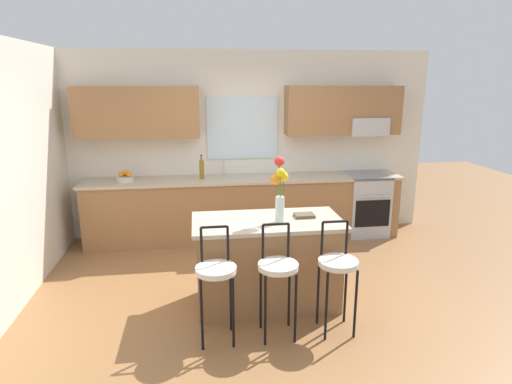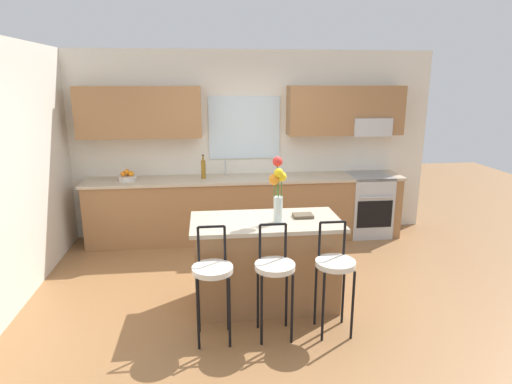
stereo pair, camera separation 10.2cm
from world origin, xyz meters
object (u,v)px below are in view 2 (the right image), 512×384
Objects in this scene: kitchen_island at (266,262)px; bottle_olive_oil at (203,169)px; cookbook at (303,216)px; bar_stool_far at (335,268)px; fruit_bowl_oranges at (128,177)px; bar_stool_near at (213,274)px; bar_stool_middle at (275,271)px; oven_range at (367,205)px; flower_vase at (278,187)px.

bottle_olive_oil is at bearing 107.57° from kitchen_island.
bottle_olive_oil is (-1.01, 1.92, 0.12)m from cookbook.
kitchen_island is 1.44× the size of bar_stool_far.
fruit_bowl_oranges is (-1.68, 1.97, 0.51)m from kitchen_island.
bar_stool_middle is at bearing 0.00° from bar_stool_near.
cookbook is at bearing -62.18° from bottle_olive_oil.
kitchen_island is at bearing -173.24° from cookbook.
bar_stool_far is 0.72m from cookbook.
oven_range is 0.88× the size of bar_stool_far.
bottle_olive_oil is at bearing 117.82° from cookbook.
bar_stool_far reaches higher than oven_range.
bottle_olive_oil is (1.05, -0.00, 0.09)m from fruit_bowl_oranges.
cookbook is (-1.43, -1.89, 0.48)m from oven_range.
cookbook is 2.82m from fruit_bowl_oranges.
bar_stool_near and bar_stool_far have the same top height.
oven_range is 3.47m from bar_stool_near.
flower_vase reaches higher than oven_range.
fruit_bowl_oranges is (-1.78, 2.04, -0.31)m from flower_vase.
bottle_olive_oil is (-0.07, 2.55, 0.43)m from bar_stool_near.
bar_stool_near is 1.10m from bar_stool_far.
bar_stool_middle is (-0.00, -0.59, 0.17)m from kitchen_island.
flower_vase is at bearing -130.42° from oven_range.
bar_stool_far is at bearing -47.02° from kitchen_island.
flower_vase is 1.88× the size of bottle_olive_oil.
bar_stool_near is (-0.55, -0.59, 0.17)m from kitchen_island.
oven_range is at bearing 63.38° from bar_stool_far.
fruit_bowl_oranges is (-2.23, 2.56, 0.34)m from bar_stool_far.
bar_stool_far is 3.41m from fruit_bowl_oranges.
bar_stool_middle is 2.66m from bottle_olive_oil.
bottle_olive_oil is at bearing -0.19° from fruit_bowl_oranges.
bar_stool_far is (0.55, 0.00, 0.00)m from bar_stool_middle.
cookbook is (0.29, 0.12, -0.34)m from flower_vase.
bar_stool_middle is at bearing -76.31° from bottle_olive_oil.
fruit_bowl_oranges reaches higher than bar_stool_far.
cookbook is at bearing -42.93° from fruit_bowl_oranges.
flower_vase reaches higher than bottle_olive_oil.
kitchen_island is at bearing -133.15° from oven_range.
fruit_bowl_oranges is at bearing 179.54° from oven_range.
flower_vase is 2.72m from fruit_bowl_oranges.
oven_range is 0.88× the size of bar_stool_near.
bar_stool_middle is at bearing -125.71° from oven_range.
oven_range is 3.83× the size of fruit_bowl_oranges.
kitchen_island is 4.37× the size of bottle_olive_oil.
flower_vase reaches higher than fruit_bowl_oranges.
bar_stool_near is 4.34× the size of fruit_bowl_oranges.
bar_stool_near reaches higher than kitchen_island.
oven_range is at bearing -0.46° from fruit_bowl_oranges.
cookbook is at bearing 22.55° from flower_vase.
oven_range is 2.51m from bottle_olive_oil.
bar_stool_far is at bearing 0.00° from bar_stool_middle.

